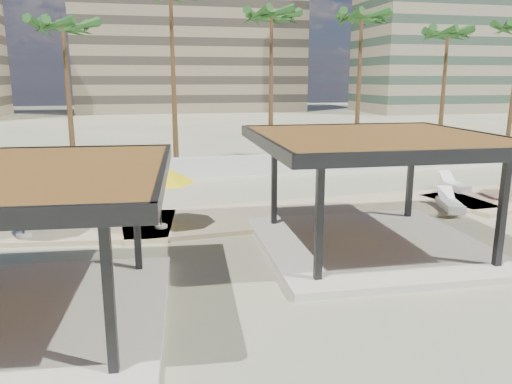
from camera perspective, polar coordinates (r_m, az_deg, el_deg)
ground at (r=14.57m, az=8.67°, el=-10.05°), size 200.00×200.00×0.00m
promenade at (r=22.03m, az=6.22°, el=-1.87°), size 44.45×7.97×0.24m
boundary_wall at (r=29.32m, az=-2.82°, el=2.96°), size 56.00×0.30×1.20m
building_mid at (r=91.30m, az=-7.62°, el=18.18°), size 38.00×16.00×30.40m
building_east at (r=95.43m, az=22.18°, el=18.97°), size 32.00×15.00×36.40m
pavilion_central at (r=16.94m, az=13.35°, el=1.21°), size 7.96×7.96×3.88m
pavilion_west at (r=12.61m, az=-26.84°, el=-4.29°), size 7.95×7.95×3.72m
umbrella_b at (r=18.56m, az=-11.06°, el=2.03°), size 3.18×3.18×2.38m
umbrella_c at (r=25.12m, az=27.18°, el=4.56°), size 3.99×3.99×2.84m
umbrella_f at (r=18.99m, az=-25.63°, el=1.82°), size 2.96×2.96×2.60m
lounger_b at (r=22.90m, az=21.28°, el=-1.32°), size 1.27×2.22×0.80m
lounger_d at (r=27.02m, az=21.65°, el=0.71°), size 0.80×2.11×0.79m
palm_c at (r=30.88m, az=-21.16°, el=16.64°), size 3.00×3.00×9.28m
palm_d at (r=31.71m, az=-9.74°, el=20.66°), size 3.00×3.00×11.33m
palm_e at (r=32.05m, az=1.78°, el=18.78°), size 3.00×3.00×10.16m
palm_f at (r=34.25m, az=11.96°, el=18.27°), size 3.00×3.00×10.24m
palm_g at (r=36.72m, az=21.05°, el=16.02°), size 3.00×3.00×9.35m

